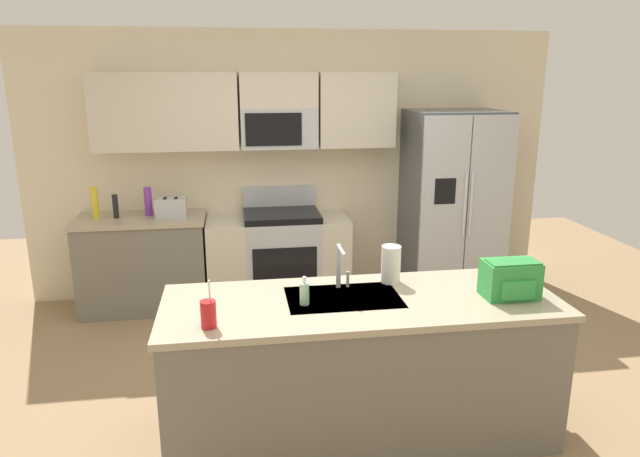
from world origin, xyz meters
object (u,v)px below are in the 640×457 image
at_px(toaster, 171,208).
at_px(backpack, 511,278).
at_px(drink_cup_red, 208,314).
at_px(pepper_mill, 115,206).
at_px(bottle_purple, 148,201).
at_px(range_oven, 278,257).
at_px(soap_dispenser, 304,293).
at_px(refrigerator, 452,205).
at_px(sink_faucet, 340,263).
at_px(paper_towel_roll, 391,264).
at_px(bottle_yellow, 95,203).

distance_m(toaster, backpack, 3.19).
bearing_deg(toaster, drink_cup_red, -80.32).
height_order(pepper_mill, bottle_purple, bottle_purple).
bearing_deg(range_oven, soap_dispenser, -90.65).
xyz_separation_m(range_oven, refrigerator, (1.73, -0.07, 0.48)).
relative_size(sink_faucet, soap_dispenser, 1.66).
xyz_separation_m(pepper_mill, paper_towel_roll, (2.06, -2.02, 0.01)).
bearing_deg(paper_towel_roll, drink_cup_red, -155.40).
distance_m(soap_dispenser, paper_towel_roll, 0.66).
bearing_deg(range_oven, bottle_purple, 177.27).
xyz_separation_m(refrigerator, bottle_purple, (-2.94, 0.13, 0.11)).
xyz_separation_m(range_oven, bottle_purple, (-1.20, 0.06, 0.59)).
height_order(pepper_mill, bottle_yellow, bottle_yellow).
relative_size(bottle_purple, bottle_yellow, 0.91).
height_order(pepper_mill, sink_faucet, sink_faucet).
bearing_deg(bottle_purple, toaster, -26.85).
height_order(pepper_mill, drink_cup_red, drink_cup_red).
relative_size(drink_cup_red, soap_dispenser, 1.58).
distance_m(refrigerator, toaster, 2.72).
height_order(pepper_mill, backpack, backpack).
bearing_deg(sink_faucet, bottle_purple, 123.67).
relative_size(range_oven, soap_dispenser, 8.00).
bearing_deg(bottle_yellow, refrigerator, -1.12).
relative_size(sink_faucet, paper_towel_roll, 1.17).
height_order(sink_faucet, backpack, sink_faucet).
bearing_deg(sink_faucet, bottle_yellow, 132.27).
relative_size(bottle_yellow, drink_cup_red, 1.10).
xyz_separation_m(toaster, backpack, (2.19, -2.32, 0.03)).
bearing_deg(range_oven, toaster, -176.96).
relative_size(refrigerator, drink_cup_red, 6.90).
xyz_separation_m(bottle_purple, drink_cup_red, (0.64, -2.59, -0.06)).
bearing_deg(paper_towel_roll, range_oven, 105.65).
xyz_separation_m(pepper_mill, drink_cup_red, (0.93, -2.53, -0.03)).
xyz_separation_m(bottle_purple, soap_dispenser, (1.18, -2.36, -0.07)).
height_order(toaster, bottle_yellow, bottle_yellow).
height_order(bottle_yellow, backpack, bottle_yellow).
height_order(range_oven, refrigerator, refrigerator).
bearing_deg(soap_dispenser, refrigerator, 51.74).
xyz_separation_m(range_oven, soap_dispenser, (-0.03, -2.30, 0.53)).
bearing_deg(paper_towel_roll, backpack, -28.97).
distance_m(pepper_mill, bottle_yellow, 0.18).
distance_m(bottle_yellow, sink_faucet, 2.81).
distance_m(toaster, bottle_purple, 0.25).
distance_m(sink_faucet, paper_towel_roll, 0.35).
distance_m(range_oven, pepper_mill, 1.59).
relative_size(pepper_mill, backpack, 0.68).
bearing_deg(pepper_mill, bottle_purple, 11.84).
xyz_separation_m(sink_faucet, backpack, (0.98, -0.28, -0.05)).
xyz_separation_m(toaster, bottle_yellow, (-0.68, 0.05, 0.06)).
bearing_deg(bottle_yellow, toaster, -3.96).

